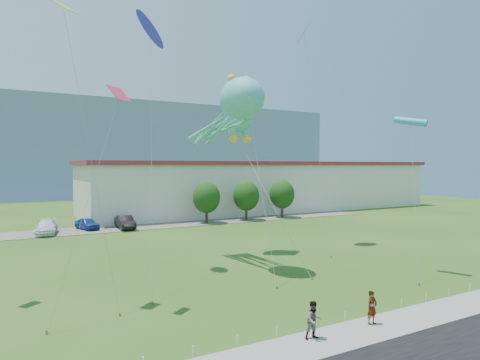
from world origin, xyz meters
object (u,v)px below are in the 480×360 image
warehouse (267,186)px  teddy_bear_kite (239,107)px  parked_car_white (47,227)px  parked_car_black (125,222)px  pedestrian_left (372,308)px  pedestrian_right (314,320)px  parked_car_blue (87,224)px  octopus_kite (234,110)px

warehouse → teddy_bear_kite: 36.35m
teddy_bear_kite → parked_car_white: bearing=126.7°
parked_car_black → pedestrian_left: bearing=-84.5°
pedestrian_right → parked_car_blue: 38.18m
pedestrian_right → teddy_bear_kite: 22.57m
warehouse → teddy_bear_kite: bearing=-127.1°
pedestrian_left → pedestrian_right: bearing=179.3°
parked_car_white → parked_car_black: (8.50, -0.31, 0.04)m
parked_car_blue → parked_car_black: bearing=-38.1°
parked_car_black → octopus_kite: size_ratio=0.34×
pedestrian_left → teddy_bear_kite: teddy_bear_kite is taller
pedestrian_left → parked_car_black: (-2.34, 36.38, -0.05)m
teddy_bear_kite → parked_car_blue: bearing=115.2°
teddy_bear_kite → pedestrian_left: bearing=-99.3°
pedestrian_left → parked_car_blue: 38.59m
parked_car_black → teddy_bear_kite: (5.33, -18.22, 11.80)m
parked_car_black → octopus_kite: bearing=-82.6°
pedestrian_left → octopus_kite: octopus_kite is taller
warehouse → parked_car_black: (-26.64, -9.97, -3.29)m
warehouse → pedestrian_left: warehouse is taller
pedestrian_right → octopus_kite: (3.40, 13.39, 10.77)m
pedestrian_left → parked_car_black: pedestrian_left is taller
pedestrian_right → warehouse: bearing=67.9°
pedestrian_right → teddy_bear_kite: (6.48, 18.17, 11.72)m
pedestrian_left → parked_car_black: size_ratio=0.33×
parked_car_white → octopus_kite: bearing=-54.5°
pedestrian_right → parked_car_white: pedestrian_right is taller
pedestrian_left → parked_car_blue: pedestrian_left is taller
pedestrian_left → parked_car_blue: (-6.36, 38.06, -0.15)m
warehouse → octopus_kite: (-24.40, -32.97, 7.57)m
pedestrian_right → teddy_bear_kite: size_ratio=0.11×
warehouse → parked_car_white: 36.60m
pedestrian_right → parked_car_white: (-7.35, 36.70, -0.12)m
warehouse → pedestrian_left: size_ratio=38.84×
pedestrian_left → parked_car_black: 36.46m
pedestrian_left → pedestrian_right: size_ratio=0.96×
pedestrian_right → octopus_kite: size_ratio=0.12×
parked_car_white → teddy_bear_kite: size_ratio=0.33×
octopus_kite → teddy_bear_kite: (3.09, 4.78, 0.95)m
pedestrian_right → parked_car_black: size_ratio=0.35×
warehouse → parked_car_white: (-35.14, -9.66, -3.33)m
warehouse → octopus_kite: octopus_kite is taller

